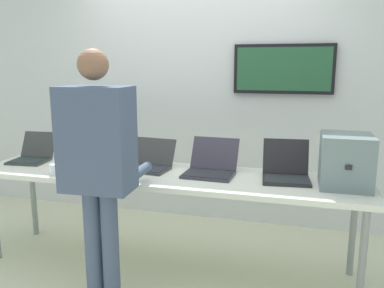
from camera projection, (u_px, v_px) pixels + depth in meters
ground at (167, 268)px, 3.21m from camera, size 8.00×8.00×0.04m
back_wall at (203, 90)px, 4.00m from camera, size 8.00×0.11×2.69m
workbench at (166, 180)px, 3.06m from camera, size 3.03×0.70×0.78m
equipment_box at (346, 161)px, 2.70m from camera, size 0.33×0.39×0.36m
laptop_station_0 at (33, 155)px, 3.44m from camera, size 0.33×0.37×0.23m
laptop_station_1 at (89, 158)px, 3.32m from camera, size 0.36×0.39×0.25m
laptop_station_2 at (149, 162)px, 3.18m from camera, size 0.39×0.37×0.23m
laptop_station_3 at (211, 166)px, 3.03m from camera, size 0.39×0.41×0.25m
laptop_station_4 at (286, 171)px, 2.89m from camera, size 0.36×0.37×0.28m
person at (98, 158)px, 2.47m from camera, size 0.45×0.59×1.70m
coffee_mug at (55, 169)px, 3.02m from camera, size 0.08×0.08×0.08m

